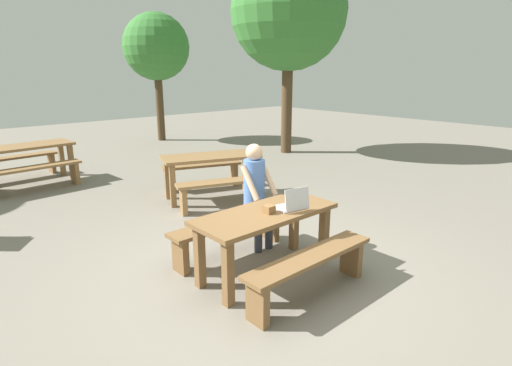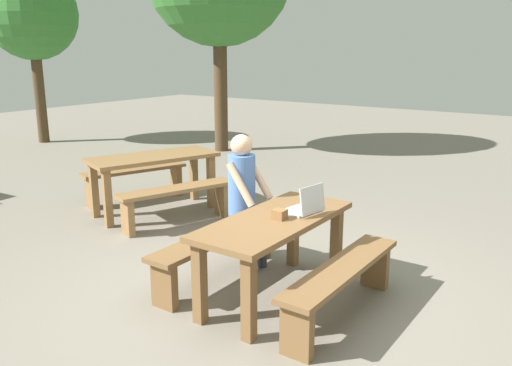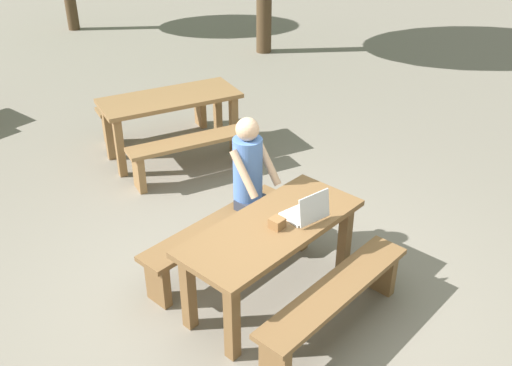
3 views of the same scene
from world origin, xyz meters
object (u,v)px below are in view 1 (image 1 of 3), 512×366
person_seated (256,189)px  laptop (292,204)px  picnic_table_front (266,223)px  tree_left (156,48)px  picnic_table_mid (22,152)px  picnic_table_rear (211,163)px  tree_right (289,11)px  small_pouch (269,209)px

person_seated → laptop: bearing=-100.6°
picnic_table_front → tree_left: (3.55, 8.71, 2.22)m
picnic_table_front → laptop: 0.35m
picnic_table_mid → person_seated: bearing=-77.9°
person_seated → picnic_table_rear: person_seated is taller
picnic_table_front → tree_right: 7.54m
small_pouch → person_seated: bearing=58.5°
picnic_table_front → person_seated: person_seated is taller
laptop → person_seated: 0.76m
picnic_table_mid → small_pouch: bearing=-83.3°
laptop → person_seated: size_ratio=0.26×
picnic_table_front → picnic_table_rear: size_ratio=0.91×
picnic_table_mid → picnic_table_rear: (2.24, -3.14, -0.02)m
picnic_table_mid → tree_left: bearing=28.7°
small_pouch → picnic_table_rear: 2.96m
picnic_table_rear → laptop: bearing=-88.3°
person_seated → tree_right: bearing=40.8°
small_pouch → picnic_table_mid: 5.94m
picnic_table_mid → tree_right: 6.93m
picnic_table_mid → picnic_table_rear: bearing=-58.1°
picnic_table_mid → picnic_table_rear: size_ratio=1.05×
picnic_table_front → laptop: laptop is taller
picnic_table_rear → tree_right: 5.32m
laptop → tree_right: (4.85, 4.82, 2.80)m
picnic_table_front → tree_right: size_ratio=0.32×
person_seated → tree_left: tree_left is taller
picnic_table_rear → tree_left: 6.86m
tree_right → picnic_table_mid: bearing=169.7°
laptop → tree_left: tree_left is taller
picnic_table_front → small_pouch: 0.18m
tree_left → tree_right: (1.56, -4.04, 0.77)m
tree_left → tree_right: 4.40m
tree_right → tree_left: bearing=111.1°
picnic_table_mid → picnic_table_rear: 3.85m
small_pouch → picnic_table_mid: bearing=100.3°
laptop → picnic_table_rear: bearing=-98.4°
picnic_table_front → picnic_table_rear: 2.91m
picnic_table_mid → picnic_table_front: bearing=-83.2°
picnic_table_mid → tree_left: (4.61, 2.92, 2.17)m
person_seated → picnic_table_front: bearing=-123.4°
picnic_table_mid → tree_left: 5.87m
picnic_table_front → person_seated: (0.40, 0.60, 0.17)m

